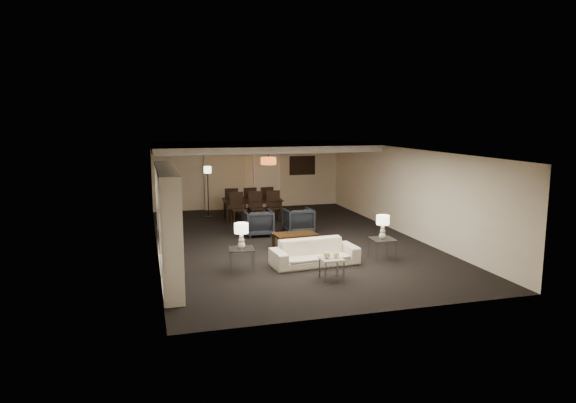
{
  "coord_description": "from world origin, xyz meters",
  "views": [
    {
      "loc": [
        -3.72,
        -13.27,
        3.35
      ],
      "look_at": [
        0.0,
        0.0,
        1.1
      ],
      "focal_mm": 32.0,
      "sensor_mm": 36.0,
      "label": 1
    }
  ],
  "objects_px": {
    "vase_blue": "(171,239)",
    "vase_amber": "(168,206)",
    "armchair_left": "(258,223)",
    "dining_table": "(252,209)",
    "chair_nm": "(257,208)",
    "chair_nr": "(275,207)",
    "chair_nl": "(238,209)",
    "chair_fm": "(249,202)",
    "chair_fl": "(231,202)",
    "television": "(167,220)",
    "floor_speaker": "(170,236)",
    "side_table_left": "(242,260)",
    "table_lamp_right": "(383,227)",
    "table_lamp_left": "(241,236)",
    "sofa": "(315,253)",
    "side_table_right": "(382,249)",
    "armchair_right": "(298,220)",
    "coffee_table": "(295,241)",
    "marble_table": "(331,269)",
    "floor_lamp": "(208,192)",
    "chair_fr": "(266,201)",
    "pendant_light": "(268,161)"
  },
  "relations": [
    {
      "from": "floor_speaker",
      "to": "dining_table",
      "type": "bearing_deg",
      "value": 78.18
    },
    {
      "from": "floor_speaker",
      "to": "chair_nm",
      "type": "relative_size",
      "value": 1.06
    },
    {
      "from": "floor_speaker",
      "to": "chair_fm",
      "type": "distance_m",
      "value": 5.53
    },
    {
      "from": "vase_blue",
      "to": "chair_fm",
      "type": "height_order",
      "value": "vase_blue"
    },
    {
      "from": "armchair_right",
      "to": "chair_nr",
      "type": "relative_size",
      "value": 0.8
    },
    {
      "from": "vase_amber",
      "to": "dining_table",
      "type": "bearing_deg",
      "value": 64.83
    },
    {
      "from": "side_table_right",
      "to": "floor_speaker",
      "type": "relative_size",
      "value": 0.51
    },
    {
      "from": "side_table_left",
      "to": "chair_nm",
      "type": "height_order",
      "value": "chair_nm"
    },
    {
      "from": "chair_nl",
      "to": "chair_fm",
      "type": "distance_m",
      "value": 1.43
    },
    {
      "from": "pendant_light",
      "to": "table_lamp_right",
      "type": "xyz_separation_m",
      "value": [
        1.36,
        -5.92,
        -1.13
      ]
    },
    {
      "from": "sofa",
      "to": "coffee_table",
      "type": "relative_size",
      "value": 1.82
    },
    {
      "from": "dining_table",
      "to": "chair_fr",
      "type": "bearing_deg",
      "value": 51.04
    },
    {
      "from": "television",
      "to": "dining_table",
      "type": "relative_size",
      "value": 0.6
    },
    {
      "from": "side_table_left",
      "to": "dining_table",
      "type": "height_order",
      "value": "dining_table"
    },
    {
      "from": "sofa",
      "to": "table_lamp_right",
      "type": "height_order",
      "value": "table_lamp_right"
    },
    {
      "from": "floor_speaker",
      "to": "armchair_right",
      "type": "bearing_deg",
      "value": 48.28
    },
    {
      "from": "side_table_right",
      "to": "floor_speaker",
      "type": "xyz_separation_m",
      "value": [
        -4.86,
        1.56,
        0.28
      ]
    },
    {
      "from": "table_lamp_left",
      "to": "chair_fr",
      "type": "bearing_deg",
      "value": 72.2
    },
    {
      "from": "table_lamp_right",
      "to": "chair_nm",
      "type": "relative_size",
      "value": 0.56
    },
    {
      "from": "armchair_left",
      "to": "dining_table",
      "type": "bearing_deg",
      "value": -96.85
    },
    {
      "from": "vase_blue",
      "to": "vase_amber",
      "type": "distance_m",
      "value": 0.83
    },
    {
      "from": "chair_nm",
      "to": "chair_nr",
      "type": "height_order",
      "value": "same"
    },
    {
      "from": "marble_table",
      "to": "chair_fm",
      "type": "relative_size",
      "value": 0.45
    },
    {
      "from": "chair_fl",
      "to": "chair_fm",
      "type": "bearing_deg",
      "value": -174.62
    },
    {
      "from": "coffee_table",
      "to": "chair_nm",
      "type": "relative_size",
      "value": 1.08
    },
    {
      "from": "chair_nl",
      "to": "floor_lamp",
      "type": "xyz_separation_m",
      "value": [
        -0.75,
        1.52,
        0.36
      ]
    },
    {
      "from": "chair_fr",
      "to": "armchair_left",
      "type": "bearing_deg",
      "value": 70.1
    },
    {
      "from": "chair_nm",
      "to": "chair_nr",
      "type": "distance_m",
      "value": 0.6
    },
    {
      "from": "chair_fr",
      "to": "dining_table",
      "type": "bearing_deg",
      "value": 44.48
    },
    {
      "from": "chair_fr",
      "to": "floor_lamp",
      "type": "relative_size",
      "value": 0.58
    },
    {
      "from": "sofa",
      "to": "marble_table",
      "type": "distance_m",
      "value": 1.1
    },
    {
      "from": "pendant_light",
      "to": "armchair_left",
      "type": "bearing_deg",
      "value": -109.81
    },
    {
      "from": "coffee_table",
      "to": "dining_table",
      "type": "bearing_deg",
      "value": 94.04
    },
    {
      "from": "side_table_left",
      "to": "floor_speaker",
      "type": "relative_size",
      "value": 0.51
    },
    {
      "from": "sofa",
      "to": "chair_nr",
      "type": "height_order",
      "value": "chair_nr"
    },
    {
      "from": "coffee_table",
      "to": "vase_blue",
      "type": "xyz_separation_m",
      "value": [
        -3.27,
        -2.98,
        0.95
      ]
    },
    {
      "from": "marble_table",
      "to": "dining_table",
      "type": "xyz_separation_m",
      "value": [
        -0.28,
        6.73,
        0.11
      ]
    },
    {
      "from": "marble_table",
      "to": "floor_lamp",
      "type": "relative_size",
      "value": 0.26
    },
    {
      "from": "table_lamp_right",
      "to": "chair_fl",
      "type": "relative_size",
      "value": 0.56
    },
    {
      "from": "chair_fr",
      "to": "vase_blue",
      "type": "bearing_deg",
      "value": 62.12
    },
    {
      "from": "sofa",
      "to": "chair_nr",
      "type": "xyz_separation_m",
      "value": [
        0.32,
        4.98,
        0.22
      ]
    },
    {
      "from": "table_lamp_left",
      "to": "television",
      "type": "bearing_deg",
      "value": 153.36
    },
    {
      "from": "floor_speaker",
      "to": "chair_fm",
      "type": "bearing_deg",
      "value": 82.07
    },
    {
      "from": "armchair_right",
      "to": "chair_nr",
      "type": "xyz_separation_m",
      "value": [
        -0.28,
        1.68,
        0.14
      ]
    },
    {
      "from": "side_table_right",
      "to": "chair_nr",
      "type": "xyz_separation_m",
      "value": [
        -1.38,
        4.98,
        0.25
      ]
    },
    {
      "from": "vase_blue",
      "to": "chair_nr",
      "type": "xyz_separation_m",
      "value": [
        3.58,
        6.36,
        -0.64
      ]
    },
    {
      "from": "chair_nm",
      "to": "chair_fr",
      "type": "xyz_separation_m",
      "value": [
        0.6,
        1.3,
        0.0
      ]
    },
    {
      "from": "dining_table",
      "to": "chair_nm",
      "type": "bearing_deg",
      "value": -86.26
    },
    {
      "from": "table_lamp_right",
      "to": "television",
      "type": "xyz_separation_m",
      "value": [
        -4.94,
        0.77,
        0.3
      ]
    },
    {
      "from": "armchair_left",
      "to": "table_lamp_right",
      "type": "height_order",
      "value": "table_lamp_right"
    }
  ]
}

